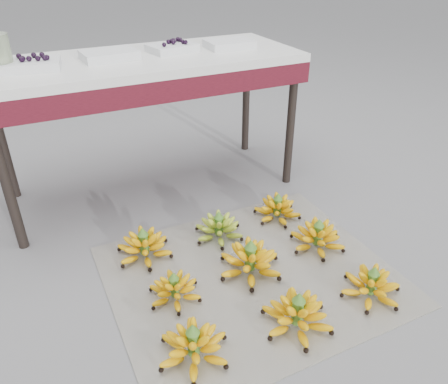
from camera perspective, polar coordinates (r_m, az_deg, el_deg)
name	(u,v)px	position (r m, az deg, el deg)	size (l,w,h in m)	color
ground	(238,270)	(2.08, 1.82, -10.11)	(60.00, 60.00, 0.00)	gray
newspaper_mat	(251,275)	(2.04, 3.53, -10.83)	(1.25, 1.05, 0.01)	beige
bunch_front_left	(193,346)	(1.68, -4.01, -19.42)	(0.28, 0.28, 0.17)	#EBAD03
bunch_front_center	(297,315)	(1.80, 9.54, -15.53)	(0.32, 0.32, 0.17)	#EBAD03
bunch_front_right	(371,286)	(2.00, 18.68, -11.53)	(0.32, 0.32, 0.16)	#EBAD03
bunch_mid_left	(175,289)	(1.91, -6.47, -12.52)	(0.26, 0.26, 0.14)	#EBAD03
bunch_mid_center	(250,261)	(2.02, 3.44, -9.01)	(0.36, 0.36, 0.18)	#EBAD03
bunch_mid_right	(317,237)	(2.22, 12.12, -5.80)	(0.29, 0.29, 0.17)	#EBAD03
bunch_back_left	(144,247)	(2.14, -10.37, -7.02)	(0.29, 0.29, 0.17)	#EBAD03
bunch_back_center	(219,228)	(2.24, -0.68, -4.75)	(0.32, 0.32, 0.16)	#7AB720
bunch_back_right	(277,209)	(2.41, 6.99, -2.24)	(0.29, 0.29, 0.15)	#EBAD03
vendor_table	(145,74)	(2.47, -10.29, 14.96)	(1.67, 0.67, 0.80)	black
tray_far_left	(31,64)	(2.34, -23.87, 15.00)	(0.29, 0.23, 0.07)	silver
tray_left	(109,55)	(2.42, -14.76, 16.95)	(0.29, 0.22, 0.04)	silver
tray_right	(172,47)	(2.54, -6.77, 18.25)	(0.28, 0.22, 0.06)	silver
tray_far_right	(229,44)	(2.62, 0.71, 18.78)	(0.27, 0.20, 0.04)	silver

